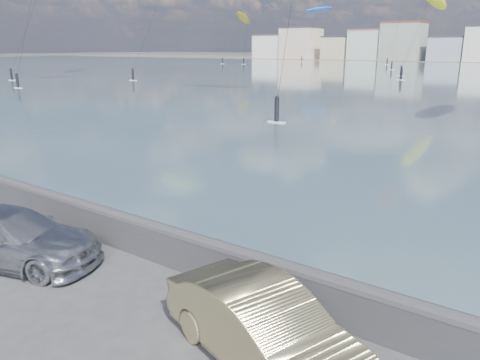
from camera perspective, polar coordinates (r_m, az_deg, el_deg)
name	(u,v)px	position (r m, az deg, el deg)	size (l,w,h in m)	color
ground	(91,315)	(10.74, -17.68, -15.38)	(700.00, 700.00, 0.00)	#333335
seawall	(178,247)	(12.04, -7.57, -8.05)	(400.00, 0.36, 1.08)	#28282B
car_silver	(11,237)	(13.57, -26.14, -6.26)	(1.97, 4.84, 1.40)	#A6A9AE
car_champagne	(265,329)	(8.55, 3.02, -17.64)	(1.54, 4.41, 1.45)	tan
kitesurfer_9	(318,10)	(179.81, 9.50, 19.75)	(9.84, 11.08, 19.64)	blue
kitesurfer_18	(243,19)	(161.41, 0.38, 19.09)	(5.06, 14.66, 16.69)	#BF8C19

